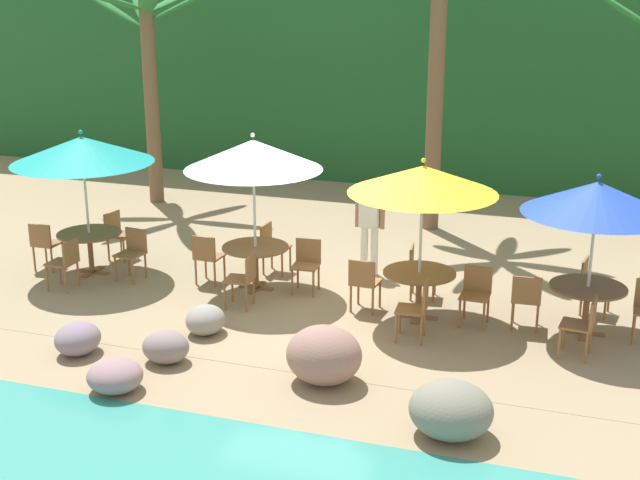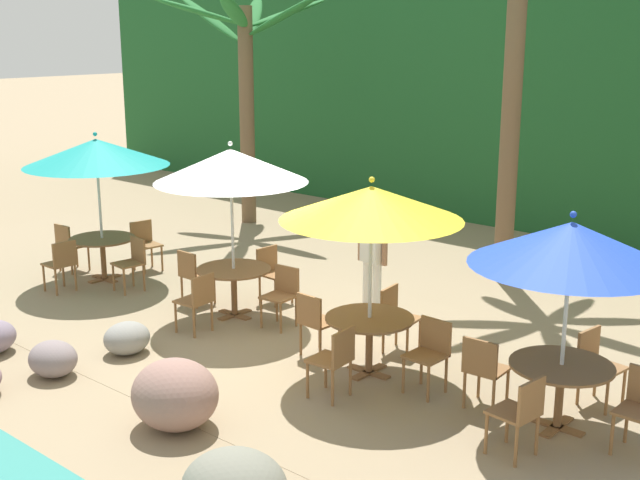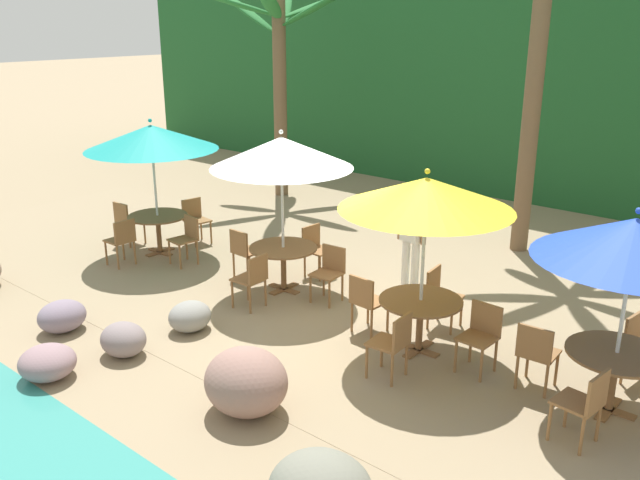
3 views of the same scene
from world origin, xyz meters
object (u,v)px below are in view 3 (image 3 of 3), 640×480
chair_white_left (244,250)px  waiter_in_white (412,233)px  chair_yellow_left (366,300)px  palm_tree_nearest (279,53)px  umbrella_teal (151,137)px  palm_tree_second (541,13)px  chair_blue_left (536,352)px  chair_white_right (253,277)px  chair_teal_seaward (187,236)px  chair_yellow_seaward (481,333)px  chair_blue_inland (640,344)px  chair_teal_right (122,239)px  chair_yellow_inland (440,293)px  chair_teal_left (126,220)px  dining_table_yellow (420,308)px  umbrella_yellow (426,194)px  chair_white_inland (316,247)px  dining_table_white (283,254)px  chair_blue_right (586,402)px  umbrella_white (281,153)px  chair_yellow_right (394,341)px  umbrella_blue (635,239)px  chair_teal_inland (195,217)px  dining_table_blue (615,362)px  dining_table_teal (158,222)px  chair_white_seaward (330,270)px

chair_white_left → waiter_in_white: 2.83m
chair_yellow_left → palm_tree_nearest: palm_tree_nearest is taller
umbrella_teal → palm_tree_second: bearing=42.2°
chair_blue_left → chair_white_left: bearing=176.8°
chair_white_right → chair_yellow_left: (1.82, 0.42, 0.00)m
chair_teal_seaward → waiter_in_white: size_ratio=0.51×
chair_yellow_seaward → chair_blue_inland: (1.61, 0.96, 0.00)m
chair_teal_seaward → chair_white_left: same height
chair_teal_right → chair_yellow_inland: 5.77m
chair_teal_left → dining_table_yellow: 6.70m
chair_teal_right → umbrella_yellow: bearing=6.5°
chair_blue_inland → chair_white_inland: bearing=177.7°
dining_table_white → chair_blue_right: size_ratio=1.26×
umbrella_white → dining_table_white: size_ratio=2.39×
umbrella_yellow → chair_yellow_seaward: 1.86m
chair_yellow_right → chair_blue_left: 1.67m
chair_teal_left → umbrella_blue: (9.13, 0.09, 1.54)m
chair_yellow_left → waiter_in_white: size_ratio=0.51×
umbrella_teal → chair_yellow_right: (6.01, -1.03, -1.68)m
dining_table_yellow → palm_tree_nearest: size_ratio=0.22×
chair_teal_inland → dining_table_blue: 8.31m
chair_yellow_seaward → chair_blue_left: same height
dining_table_blue → chair_blue_left: bearing=-170.5°
umbrella_teal → chair_teal_right: (0.09, -0.85, -1.68)m
umbrella_yellow → chair_yellow_left: size_ratio=2.86×
chair_teal_right → chair_yellow_inland: size_ratio=1.00×
umbrella_teal → waiter_in_white: umbrella_teal is taller
umbrella_teal → chair_yellow_left: bearing=-2.7°
dining_table_white → chair_teal_right: bearing=-160.5°
chair_yellow_inland → chair_yellow_left: 1.10m
palm_tree_second → chair_white_left: bearing=-123.0°
chair_white_inland → chair_blue_left: size_ratio=1.00×
chair_yellow_left → chair_blue_left: (2.44, 0.06, 0.00)m
chair_white_inland → waiter_in_white: bearing=14.7°
umbrella_white → dining_table_blue: 5.52m
chair_teal_inland → chair_yellow_right: (5.98, -1.89, 0.00)m
chair_white_right → palm_tree_nearest: 7.59m
umbrella_teal → dining_table_teal: size_ratio=2.30×
chair_white_inland → chair_yellow_left: bearing=-32.3°
chair_teal_seaward → dining_table_white: 2.19m
chair_teal_left → dining_table_white: bearing=4.5°
dining_table_teal → chair_teal_left: bearing=-172.0°
chair_white_left → umbrella_white: bearing=4.1°
dining_table_blue → waiter_in_white: bearing=157.7°
chair_teal_right → chair_white_seaward: (3.78, 1.20, 0.00)m
chair_blue_inland → chair_teal_right: bearing=-168.5°
chair_white_inland → chair_white_right: same height
dining_table_teal → chair_yellow_seaward: (6.71, -0.13, -0.10)m
umbrella_white → palm_tree_nearest: (-4.34, 4.54, 1.16)m
chair_yellow_right → dining_table_blue: 2.49m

